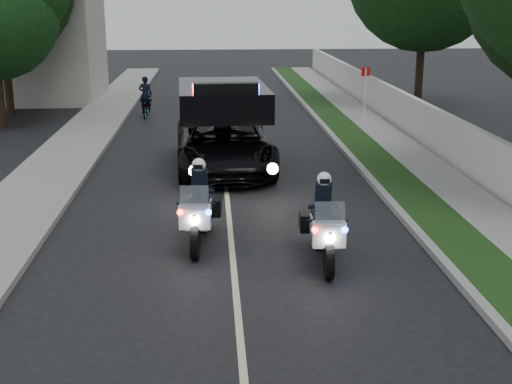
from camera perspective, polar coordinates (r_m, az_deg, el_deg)
ground at (r=11.11m, az=-1.38°, el=-11.36°), size 120.00×120.00×0.00m
curb_right at (r=20.98m, az=8.69°, el=1.86°), size 0.20×60.00×0.15m
grass_verge at (r=21.14m, az=10.55°, el=1.89°), size 1.20×60.00×0.16m
sidewalk_right at (r=21.50m, az=13.91°, el=1.92°), size 1.40×60.00×0.16m
property_wall at (r=21.67m, az=16.55°, el=3.67°), size 0.22×60.00×1.50m
curb_left at (r=20.83m, az=-13.93°, el=1.47°), size 0.20×60.00×0.15m
sidewalk_left at (r=21.05m, az=-16.88°, el=1.41°), size 2.00×60.00×0.16m
building_far at (r=37.17m, az=-19.24°, el=12.56°), size 8.00×6.00×7.00m
lane_marking at (r=20.52m, az=-2.58°, el=1.51°), size 0.12×50.00×0.01m
police_moto_left at (r=14.83m, az=-4.66°, el=-4.24°), size 0.93×2.21×1.84m
police_moto_right at (r=13.90m, az=5.53°, el=-5.67°), size 0.84×2.14×1.80m
police_suv at (r=21.12m, az=-2.63°, el=1.92°), size 3.06×6.18×2.95m
bicycle at (r=30.74m, az=-9.04°, el=6.14°), size 0.60×1.70×0.89m
cyclist at (r=30.74m, az=-9.04°, el=6.14°), size 0.59×0.42×1.57m
sign_post at (r=29.39m, az=8.88°, el=5.71°), size 0.38×0.38×2.35m
tree_right_d at (r=33.86m, az=13.15°, el=6.81°), size 9.34×9.34×11.97m
tree_left_near at (r=29.73m, az=-20.17°, el=5.04°), size 6.36×6.36×8.70m
tree_left_far at (r=33.20m, az=-19.57°, el=6.14°), size 7.72×7.72×10.69m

